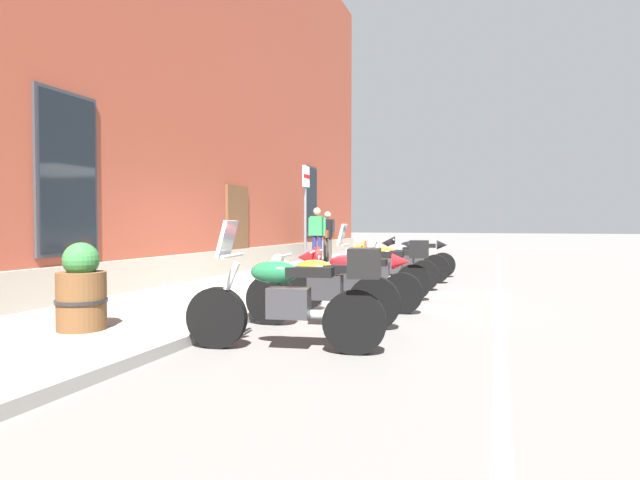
% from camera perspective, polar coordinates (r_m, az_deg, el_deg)
% --- Properties ---
extents(ground_plane, '(140.00, 140.00, 0.00)m').
position_cam_1_polar(ground_plane, '(9.85, -0.33, -6.05)').
color(ground_plane, '#565451').
extents(sidewalk, '(33.74, 3.11, 0.12)m').
position_cam_1_polar(sidewalk, '(10.45, -8.47, -5.29)').
color(sidewalk, gray).
rests_on(sidewalk, ground_plane).
extents(lane_stripe, '(33.74, 0.12, 0.01)m').
position_cam_1_polar(lane_stripe, '(9.33, 18.73, -6.56)').
color(lane_stripe, silver).
rests_on(lane_stripe, ground_plane).
extents(brick_pub_facade, '(27.74, 7.10, 10.68)m').
position_cam_1_polar(brick_pub_facade, '(14.03, -28.31, 18.08)').
color(brick_pub_facade, brown).
rests_on(brick_pub_facade, ground_plane).
extents(motorcycle_green_touring, '(0.71, 2.14, 1.38)m').
position_cam_1_polar(motorcycle_green_touring, '(5.56, -2.77, -6.17)').
color(motorcycle_green_touring, black).
rests_on(motorcycle_green_touring, ground_plane).
extents(motorcycle_yellow_naked, '(0.62, 2.05, 0.94)m').
position_cam_1_polar(motorcycle_yellow_naked, '(6.89, 0.04, -5.41)').
color(motorcycle_yellow_naked, black).
rests_on(motorcycle_yellow_naked, ground_plane).
extents(motorcycle_red_sport, '(0.62, 2.12, 1.00)m').
position_cam_1_polar(motorcycle_red_sport, '(8.08, 2.92, -3.86)').
color(motorcycle_red_sport, black).
rests_on(motorcycle_red_sport, ground_plane).
extents(motorcycle_silver_touring, '(0.62, 2.02, 1.34)m').
position_cam_1_polar(motorcycle_silver_touring, '(9.45, 6.48, -3.00)').
color(motorcycle_silver_touring, black).
rests_on(motorcycle_silver_touring, ground_plane).
extents(motorcycle_orange_sport, '(0.62, 2.03, 0.99)m').
position_cam_1_polar(motorcycle_orange_sport, '(10.92, 7.01, -2.42)').
color(motorcycle_orange_sport, black).
rests_on(motorcycle_orange_sport, ground_plane).
extents(motorcycle_grey_naked, '(0.62, 2.19, 0.94)m').
position_cam_1_polar(motorcycle_grey_naked, '(12.38, 8.70, -2.27)').
color(motorcycle_grey_naked, black).
rests_on(motorcycle_grey_naked, ground_plane).
extents(motorcycle_black_sport, '(0.69, 2.01, 1.03)m').
position_cam_1_polar(motorcycle_black_sport, '(13.57, 9.78, -1.56)').
color(motorcycle_black_sport, black).
rests_on(motorcycle_black_sport, ground_plane).
extents(pedestrian_striped_shirt, '(0.24, 0.66, 1.72)m').
position_cam_1_polar(pedestrian_striped_shirt, '(16.44, -0.30, 0.89)').
color(pedestrian_striped_shirt, '#1E1E4C').
rests_on(pedestrian_striped_shirt, sidewalk).
extents(pedestrian_dark_jacket, '(0.38, 0.63, 1.61)m').
position_cam_1_polar(pedestrian_dark_jacket, '(17.00, 0.84, 0.68)').
color(pedestrian_dark_jacket, '#38332D').
rests_on(pedestrian_dark_jacket, sidewalk).
extents(parking_sign, '(0.36, 0.07, 2.47)m').
position_cam_1_polar(parking_sign, '(11.24, -1.57, 3.68)').
color(parking_sign, '#4C4C51').
rests_on(parking_sign, sidewalk).
extents(barrel_planter, '(0.57, 0.57, 1.00)m').
position_cam_1_polar(barrel_planter, '(6.67, -24.30, -5.06)').
color(barrel_planter, brown).
rests_on(barrel_planter, sidewalk).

